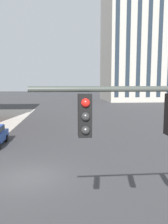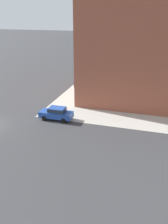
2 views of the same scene
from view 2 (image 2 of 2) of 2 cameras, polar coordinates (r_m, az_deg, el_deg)
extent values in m
cube|color=#B7B2A8|center=(44.36, 17.36, 4.60)|extent=(32.00, 32.00, 0.02)
cube|color=#23479E|center=(31.52, -6.76, -0.56)|extent=(1.82, 4.42, 0.76)
cube|color=#23479E|center=(31.20, -6.56, 0.55)|extent=(1.52, 2.13, 0.60)
cube|color=#232D38|center=(31.20, -6.56, 0.55)|extent=(1.56, 2.22, 0.40)
cylinder|color=black|center=(31.50, -9.60, -1.51)|extent=(0.23, 0.64, 0.64)
cylinder|color=black|center=(32.88, -8.38, -0.35)|extent=(0.23, 0.64, 0.64)
cylinder|color=black|center=(30.50, -4.94, -2.10)|extent=(0.23, 0.64, 0.64)
cylinder|color=black|center=(31.92, -3.90, -0.88)|extent=(0.23, 0.64, 0.64)
cube|color=brown|center=(42.67, 14.00, 14.90)|extent=(21.84, 17.32, 15.37)
cube|color=black|center=(44.76, 2.02, 10.14)|extent=(20.75, 0.24, 0.70)
cube|color=#1E2833|center=(52.66, 4.64, 14.79)|extent=(1.10, 0.08, 1.50)
cube|color=#1E2833|center=(48.44, 3.51, 14.11)|extent=(1.10, 0.08, 1.50)
cube|color=#1E2833|center=(44.26, 2.17, 13.29)|extent=(1.10, 0.08, 1.50)
cube|color=#1E2833|center=(40.11, 0.57, 12.29)|extent=(1.10, 0.08, 1.50)
cube|color=#1E2833|center=(36.01, -1.39, 11.05)|extent=(1.10, 0.08, 1.50)
cube|color=#1E2833|center=(52.26, 4.78, 18.96)|extent=(1.10, 0.08, 1.50)
cube|color=#1E2833|center=(48.00, 3.62, 18.64)|extent=(1.10, 0.08, 1.50)
cube|color=#1E2833|center=(43.77, 2.25, 18.25)|extent=(1.10, 0.08, 1.50)
cube|color=#1E2833|center=(39.57, 0.59, 17.76)|extent=(1.10, 0.08, 1.50)
cube|color=#1E2833|center=(35.42, -1.45, 17.14)|extent=(1.10, 0.08, 1.50)
cube|color=#1E2833|center=(52.13, 4.93, 23.18)|extent=(1.10, 0.08, 1.50)
cube|color=#1E2833|center=(47.87, 3.75, 23.23)|extent=(1.10, 0.08, 1.50)
cube|color=#1E2833|center=(43.63, 2.33, 23.29)|extent=(1.10, 0.08, 1.50)
cube|color=#1E2833|center=(39.41, 0.61, 23.34)|extent=(1.10, 0.08, 1.50)
cube|color=#1E2833|center=(35.23, -1.52, 23.37)|extent=(1.10, 0.08, 1.50)
camera|label=1|loc=(38.26, -39.74, 5.69)|focal=36.50mm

